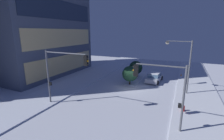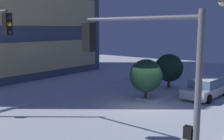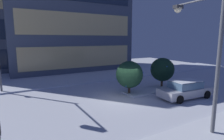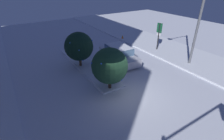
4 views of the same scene
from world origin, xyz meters
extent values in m
plane|color=silver|center=(0.00, 0.00, 0.00)|extent=(52.00, 52.00, 0.00)
cube|color=silver|center=(0.00, 8.85, 0.07)|extent=(52.00, 5.20, 0.14)
cube|color=silver|center=(5.24, 0.36, 0.07)|extent=(9.00, 1.80, 0.14)
cube|color=#E5C67F|center=(1.32, 13.34, 2.36)|extent=(16.76, 0.10, 3.15)
cube|color=#E5C67F|center=(1.32, 13.34, 7.08)|extent=(16.76, 0.10, 3.15)
cube|color=#B7B7C1|center=(4.66, -2.62, 0.53)|extent=(4.81, 2.24, 0.66)
cube|color=slate|center=(4.66, -2.62, 1.14)|extent=(2.65, 1.89, 0.60)
cube|color=white|center=(4.66, -2.62, 1.47)|extent=(2.45, 1.76, 0.04)
sphere|color=#F9E5B2|center=(7.06, -2.16, 0.50)|extent=(0.16, 0.16, 0.16)
cylinder|color=black|center=(6.27, -1.80, 0.33)|extent=(0.67, 0.27, 0.66)
cylinder|color=black|center=(3.19, -1.57, 0.33)|extent=(0.67, 0.27, 0.66)
cylinder|color=black|center=(3.05, -3.45, 0.33)|extent=(0.67, 0.27, 0.66)
cube|color=black|center=(-8.90, 1.90, 5.45)|extent=(0.32, 0.36, 1.00)
sphere|color=black|center=(-8.90, 1.71, 5.77)|extent=(0.20, 0.20, 0.20)
sphere|color=orange|center=(-8.90, 1.71, 5.45)|extent=(0.20, 0.20, 0.20)
sphere|color=black|center=(-8.90, 1.71, 5.13)|extent=(0.20, 0.20, 0.20)
cylinder|color=#565960|center=(-8.83, -7.05, 2.87)|extent=(0.18, 0.18, 5.75)
cylinder|color=#565960|center=(-8.83, -5.08, 5.55)|extent=(0.12, 3.94, 0.12)
cube|color=black|center=(-8.83, -3.11, 4.95)|extent=(0.32, 0.36, 1.00)
sphere|color=black|center=(-8.83, -2.92, 5.27)|extent=(0.20, 0.20, 0.20)
sphere|color=orange|center=(-8.83, -2.92, 4.95)|extent=(0.20, 0.20, 0.20)
sphere|color=black|center=(-8.83, -2.92, 4.63)|extent=(0.20, 0.20, 0.20)
cube|color=black|center=(-8.83, -6.83, 2.40)|extent=(0.20, 0.24, 0.36)
cube|color=#333338|center=(0.97, -4.60, 6.88)|extent=(0.56, 0.36, 0.20)
sphere|color=#F9E5B2|center=(0.97, -4.60, 6.75)|extent=(0.44, 0.44, 0.44)
cylinder|color=#473323|center=(1.10, 0.54, 0.41)|extent=(0.22, 0.22, 0.81)
sphere|color=#1E4228|center=(1.10, 0.54, 1.84)|extent=(2.42, 2.42, 2.42)
sphere|color=blue|center=(1.41, 1.67, 2.20)|extent=(0.10, 0.10, 0.10)
sphere|color=blue|center=(0.41, 0.04, 0.96)|extent=(0.10, 0.10, 0.10)
sphere|color=blue|center=(2.29, 0.76, 1.72)|extent=(0.10, 0.10, 0.10)
sphere|color=blue|center=(1.38, 1.11, 0.79)|extent=(0.10, 0.10, 0.10)
sphere|color=blue|center=(1.91, 1.45, 1.81)|extent=(0.10, 0.10, 0.10)
sphere|color=blue|center=(0.56, 1.45, 2.45)|extent=(0.10, 0.10, 0.10)
sphere|color=blue|center=(2.16, -0.03, 1.99)|extent=(0.10, 0.10, 0.10)
sphere|color=blue|center=(1.76, -0.08, 1.03)|extent=(0.10, 0.10, 0.10)
cylinder|color=#473323|center=(5.44, 0.88, 0.43)|extent=(0.22, 0.22, 0.87)
sphere|color=black|center=(5.44, 0.88, 1.89)|extent=(2.40, 2.40, 2.40)
sphere|color=blue|center=(4.92, 1.77, 2.51)|extent=(0.10, 0.10, 0.10)
sphere|color=blue|center=(6.38, 0.66, 1.16)|extent=(0.10, 0.10, 0.10)
sphere|color=blue|center=(4.71, 0.91, 0.92)|extent=(0.10, 0.10, 0.10)
sphere|color=blue|center=(5.00, -0.15, 2.36)|extent=(0.10, 0.10, 0.10)
sphere|color=blue|center=(4.32, 1.32, 2.01)|extent=(0.10, 0.10, 0.10)
sphere|color=blue|center=(5.55, 1.53, 0.88)|extent=(0.10, 0.10, 0.10)
sphere|color=blue|center=(6.44, 1.56, 1.95)|extent=(0.10, 0.10, 0.10)
camera|label=1|loc=(-21.89, -6.70, 8.23)|focal=25.69mm
camera|label=2|loc=(-15.74, -9.61, 5.25)|focal=43.50mm
camera|label=3|loc=(-8.48, -12.84, 4.94)|focal=30.04mm
camera|label=4|loc=(-7.43, 5.75, 6.86)|focal=27.52mm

